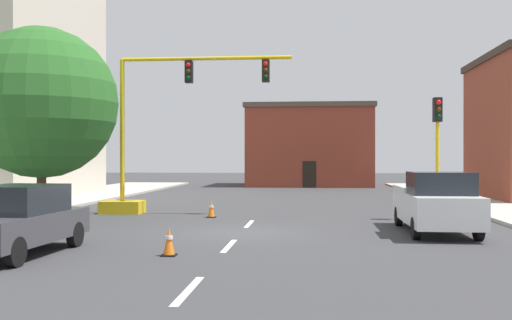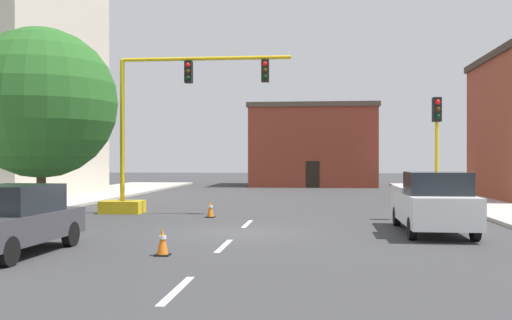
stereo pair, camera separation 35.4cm
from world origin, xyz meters
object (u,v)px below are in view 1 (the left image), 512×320
(tree_left_near, at_px, (41,103))
(traffic_cone_roadside_b, at_px, (211,209))
(pickup_truck_white, at_px, (435,203))
(traffic_light_pole_right, at_px, (438,130))
(traffic_signal_gantry, at_px, (145,163))
(traffic_cone_roadside_a, at_px, (169,242))
(sedan_dark_gray_near_left, at_px, (18,219))

(tree_left_near, xyz_separation_m, traffic_cone_roadside_b, (6.52, 1.44, -4.26))
(pickup_truck_white, bearing_deg, traffic_light_pole_right, 76.96)
(traffic_signal_gantry, bearing_deg, traffic_cone_roadside_b, -24.94)
(traffic_light_pole_right, distance_m, traffic_cone_roadside_b, 9.54)
(traffic_cone_roadside_a, bearing_deg, sedan_dark_gray_near_left, -176.64)
(tree_left_near, bearing_deg, traffic_cone_roadside_a, -48.75)
(traffic_signal_gantry, relative_size, tree_left_near, 1.10)
(traffic_light_pole_right, bearing_deg, sedan_dark_gray_near_left, -142.04)
(sedan_dark_gray_near_left, height_order, traffic_cone_roadside_a, sedan_dark_gray_near_left)
(sedan_dark_gray_near_left, bearing_deg, traffic_cone_roadside_a, 3.36)
(traffic_cone_roadside_a, relative_size, traffic_cone_roadside_b, 1.02)
(traffic_signal_gantry, xyz_separation_m, traffic_cone_roadside_a, (3.70, -10.95, -1.85))
(traffic_light_pole_right, bearing_deg, pickup_truck_white, -103.04)
(traffic_light_pole_right, distance_m, sedan_dark_gray_near_left, 15.78)
(traffic_cone_roadside_b, bearing_deg, tree_left_near, -167.56)
(sedan_dark_gray_near_left, bearing_deg, tree_left_near, 111.51)
(sedan_dark_gray_near_left, height_order, traffic_cone_roadside_b, sedan_dark_gray_near_left)
(sedan_dark_gray_near_left, xyz_separation_m, traffic_cone_roadside_b, (3.27, 9.69, -0.55))
(traffic_light_pole_right, height_order, pickup_truck_white, traffic_light_pole_right)
(tree_left_near, relative_size, pickup_truck_white, 1.40)
(traffic_cone_roadside_a, height_order, traffic_cone_roadside_b, traffic_cone_roadside_a)
(traffic_light_pole_right, relative_size, sedan_dark_gray_near_left, 1.05)
(pickup_truck_white, distance_m, traffic_cone_roadside_a, 9.20)
(sedan_dark_gray_near_left, distance_m, traffic_cone_roadside_b, 10.24)
(pickup_truck_white, height_order, traffic_cone_roadside_b, pickup_truck_white)
(traffic_signal_gantry, height_order, sedan_dark_gray_near_left, traffic_signal_gantry)
(traffic_light_pole_right, distance_m, pickup_truck_white, 4.91)
(traffic_light_pole_right, height_order, sedan_dark_gray_near_left, traffic_light_pole_right)
(traffic_signal_gantry, height_order, pickup_truck_white, traffic_signal_gantry)
(sedan_dark_gray_near_left, relative_size, traffic_cone_roadside_a, 6.45)
(traffic_cone_roadside_a, bearing_deg, pickup_truck_white, 34.94)
(pickup_truck_white, distance_m, traffic_cone_roadside_b, 9.10)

